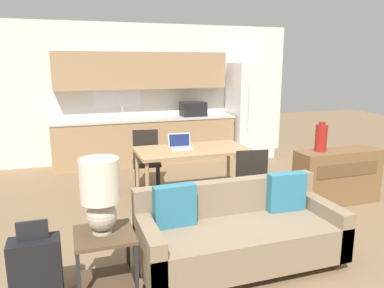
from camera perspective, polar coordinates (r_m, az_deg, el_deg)
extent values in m
plane|color=#7F6647|center=(3.74, 7.63, -19.24)|extent=(20.00, 20.00, 0.00)
cube|color=silver|center=(7.63, -7.72, 7.69)|extent=(6.40, 0.06, 2.70)
cube|color=white|center=(7.50, -11.47, 9.27)|extent=(0.94, 0.01, 0.97)
cube|color=tan|center=(7.43, -7.01, 0.41)|extent=(3.51, 0.62, 0.86)
cube|color=silver|center=(7.35, -7.10, 3.84)|extent=(3.54, 0.65, 0.04)
cube|color=#B2B5B7|center=(7.23, -10.32, 3.77)|extent=(0.48, 0.36, 0.01)
cylinder|color=#B7BABC|center=(7.38, -10.55, 4.86)|extent=(0.02, 0.02, 0.24)
cube|color=tan|center=(7.41, -7.52, 11.04)|extent=(3.33, 0.34, 0.70)
cube|color=black|center=(7.54, 0.17, 5.37)|extent=(0.48, 0.36, 0.28)
cube|color=white|center=(8.00, 8.82, 5.14)|extent=(0.81, 0.76, 1.94)
cylinder|color=silver|center=(7.53, 8.60, 5.45)|extent=(0.02, 0.02, 0.87)
cube|color=tan|center=(5.21, 0.01, -0.93)|extent=(1.55, 0.81, 0.04)
cylinder|color=tan|center=(4.82, -6.80, -6.93)|extent=(0.05, 0.05, 0.74)
cylinder|color=tan|center=(5.28, 8.63, -5.26)|extent=(0.05, 0.05, 0.74)
cylinder|color=tan|center=(5.47, -8.31, -4.65)|extent=(0.05, 0.05, 0.74)
cylinder|color=tan|center=(5.88, 5.55, -3.37)|extent=(0.05, 0.05, 0.74)
cylinder|color=#3D2D1E|center=(4.02, 21.23, -16.76)|extent=(0.05, 0.05, 0.10)
cylinder|color=#3D2D1E|center=(3.84, -7.11, -17.40)|extent=(0.05, 0.05, 0.10)
cylinder|color=#3D2D1E|center=(4.47, 15.87, -13.34)|extent=(0.05, 0.05, 0.10)
cube|color=#847056|center=(3.72, 7.51, -14.62)|extent=(1.94, 0.80, 0.34)
cube|color=#847056|center=(3.92, 5.43, -10.31)|extent=(1.94, 0.14, 0.69)
cube|color=#847056|center=(3.42, -6.62, -15.79)|extent=(0.14, 0.80, 0.48)
cube|color=#847056|center=(4.14, 19.00, -11.28)|extent=(0.14, 0.80, 0.48)
cube|color=teal|center=(3.54, -2.64, -9.39)|extent=(0.40, 0.14, 0.40)
cube|color=teal|center=(4.01, 14.16, -7.09)|extent=(0.41, 0.14, 0.40)
cube|color=brown|center=(3.27, -13.25, -13.32)|extent=(0.49, 0.49, 0.03)
cube|color=brown|center=(3.48, -12.88, -19.68)|extent=(0.44, 0.44, 0.02)
cube|color=#232326|center=(3.20, -16.79, -19.91)|extent=(0.03, 0.03, 0.54)
cube|color=#232326|center=(3.23, -8.40, -19.14)|extent=(0.03, 0.03, 0.54)
cube|color=#232326|center=(3.59, -17.09, -16.18)|extent=(0.03, 0.03, 0.54)
cube|color=#232326|center=(3.62, -9.74, -15.55)|extent=(0.03, 0.03, 0.54)
cylinder|color=#B2A893|center=(3.28, -13.50, -12.79)|extent=(0.16, 0.16, 0.02)
sphere|color=#B2A893|center=(3.22, -13.62, -10.59)|extent=(0.25, 0.25, 0.25)
cylinder|color=beige|center=(3.12, -13.90, -5.38)|extent=(0.32, 0.32, 0.36)
cube|color=brown|center=(5.65, 21.24, -4.65)|extent=(1.23, 0.39, 0.76)
cube|color=brown|center=(5.47, 22.69, -3.66)|extent=(0.98, 0.01, 0.18)
cylinder|color=maroon|center=(5.37, 19.06, 0.85)|extent=(0.16, 0.16, 0.36)
cylinder|color=maroon|center=(5.34, 19.22, 2.97)|extent=(0.09, 0.09, 0.04)
cube|color=black|center=(4.88, 8.22, -6.09)|extent=(0.47, 0.47, 0.04)
cube|color=black|center=(4.62, 9.10, -3.82)|extent=(0.40, 0.09, 0.47)
cylinder|color=black|center=(5.15, 9.34, -7.70)|extent=(0.03, 0.03, 0.40)
cylinder|color=black|center=(5.05, 5.67, -8.01)|extent=(0.03, 0.03, 0.40)
cylinder|color=black|center=(4.86, 10.72, -9.02)|extent=(0.03, 0.03, 0.40)
cylinder|color=black|center=(4.75, 6.84, -9.40)|extent=(0.03, 0.03, 0.40)
cube|color=black|center=(5.85, -6.91, -2.92)|extent=(0.48, 0.48, 0.04)
cube|color=black|center=(5.98, -7.09, -0.07)|extent=(0.40, 0.09, 0.47)
cylinder|color=black|center=(5.75, -8.44, -5.55)|extent=(0.03, 0.03, 0.40)
cylinder|color=black|center=(5.77, -5.05, -5.40)|extent=(0.03, 0.03, 0.40)
cylinder|color=black|center=(6.07, -8.57, -4.58)|extent=(0.03, 0.03, 0.40)
cylinder|color=black|center=(6.09, -5.36, -4.44)|extent=(0.03, 0.03, 0.40)
cube|color=#B7BABC|center=(5.21, -1.66, -0.62)|extent=(0.33, 0.24, 0.02)
cube|color=#B7BABC|center=(5.30, -1.96, 0.61)|extent=(0.32, 0.07, 0.20)
cube|color=navy|center=(5.29, -1.94, 0.60)|extent=(0.29, 0.06, 0.17)
cube|color=black|center=(3.44, -22.62, -17.63)|extent=(0.40, 0.22, 0.58)
cube|color=black|center=(3.27, -23.16, -12.01)|extent=(0.24, 0.02, 0.16)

